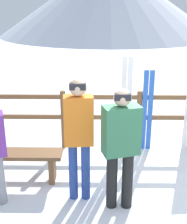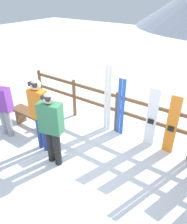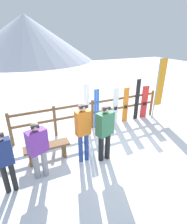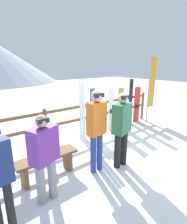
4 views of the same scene
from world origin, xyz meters
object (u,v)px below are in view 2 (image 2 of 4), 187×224
(person_orange, at_px, (39,110))
(ski_pair_blue, at_px, (121,108))
(ski_pair_white, at_px, (108,99))
(snowboard_white, at_px, (151,118))
(person_purple, at_px, (2,105))
(person_plaid_green, at_px, (51,125))
(bench, at_px, (31,116))
(snowboard_orange, at_px, (172,126))

(person_orange, distance_m, ski_pair_blue, 2.02)
(ski_pair_white, distance_m, snowboard_white, 1.23)
(person_purple, bearing_deg, person_orange, 6.24)
(person_plaid_green, xyz_separation_m, snowboard_white, (1.44, 1.80, -0.23))
(person_plaid_green, distance_m, ski_pair_blue, 1.92)
(person_purple, xyz_separation_m, ski_pair_blue, (2.38, 1.75, -0.10))
(person_purple, relative_size, ski_pair_white, 0.86)
(bench, xyz_separation_m, person_plaid_green, (1.49, -0.64, 0.62))
(ski_pair_white, bearing_deg, bench, -145.74)
(person_plaid_green, height_order, snowboard_white, person_plaid_green)
(person_orange, relative_size, person_plaid_green, 1.05)
(person_plaid_green, relative_size, snowboard_orange, 1.17)
(bench, bearing_deg, ski_pair_blue, 28.92)
(bench, xyz_separation_m, person_purple, (-0.27, -0.59, 0.52))
(bench, distance_m, snowboard_orange, 3.62)
(person_purple, xyz_separation_m, person_plaid_green, (1.76, -0.06, 0.10))
(ski_pair_blue, relative_size, snowboard_white, 1.03)
(person_purple, height_order, ski_pair_white, ski_pair_white)
(person_orange, height_order, person_purple, person_orange)
(person_purple, bearing_deg, bench, 64.87)
(bench, relative_size, snowboard_orange, 0.87)
(snowboard_white, bearing_deg, person_plaid_green, -128.62)
(ski_pair_white, relative_size, snowboard_white, 1.20)
(bench, relative_size, snowboard_white, 0.84)
(bench, distance_m, person_orange, 1.25)
(person_orange, distance_m, person_plaid_green, 0.59)
(snowboard_white, xyz_separation_m, snowboard_orange, (0.48, -0.00, -0.03))
(bench, height_order, person_purple, person_purple)
(person_plaid_green, relative_size, snowboard_white, 1.13)
(person_orange, height_order, snowboard_orange, person_orange)
(person_purple, distance_m, person_plaid_green, 1.77)
(bench, height_order, snowboard_white, snowboard_white)
(person_orange, xyz_separation_m, ski_pair_blue, (1.18, 1.62, -0.28))
(person_plaid_green, height_order, snowboard_orange, person_plaid_green)
(snowboard_white, bearing_deg, person_orange, -141.07)
(bench, bearing_deg, person_plaid_green, -23.40)
(ski_pair_blue, xyz_separation_m, snowboard_orange, (1.30, -0.00, -0.05))
(person_purple, relative_size, snowboard_white, 1.02)
(person_orange, height_order, snowboard_white, person_orange)
(ski_pair_white, bearing_deg, person_plaid_green, -96.97)
(person_orange, bearing_deg, bench, 154.00)
(person_plaid_green, bearing_deg, bench, 156.60)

